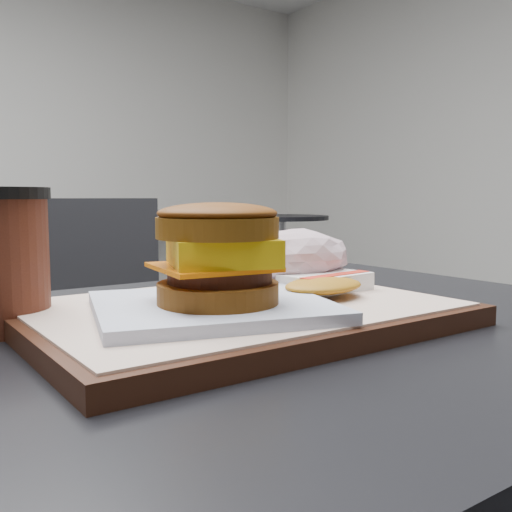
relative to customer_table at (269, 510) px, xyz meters
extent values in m
cube|color=black|center=(0.00, 0.00, 0.17)|extent=(0.80, 0.60, 0.04)
cube|color=black|center=(-0.03, 0.01, 0.19)|extent=(0.38, 0.28, 0.02)
cube|color=beige|center=(-0.03, 0.01, 0.20)|extent=(0.36, 0.26, 0.00)
cube|color=white|center=(-0.07, -0.01, 0.21)|extent=(0.23, 0.22, 0.01)
cylinder|color=#64380E|center=(-0.07, -0.02, 0.22)|extent=(0.12, 0.12, 0.02)
cylinder|color=#321207|center=(-0.07, -0.02, 0.24)|extent=(0.11, 0.11, 0.01)
cube|color=orange|center=(-0.08, -0.02, 0.25)|extent=(0.10, 0.10, 0.00)
cube|color=gold|center=(-0.07, -0.03, 0.26)|extent=(0.11, 0.11, 0.02)
cylinder|color=brown|center=(-0.07, -0.02, 0.28)|extent=(0.12, 0.12, 0.02)
ellipsoid|color=brown|center=(-0.07, -0.02, 0.29)|extent=(0.12, 0.12, 0.02)
cube|color=white|center=(0.08, 0.01, 0.21)|extent=(0.09, 0.06, 0.02)
cube|color=red|center=(0.08, 0.00, 0.22)|extent=(0.09, 0.02, 0.00)
ellipsoid|color=#C7891F|center=(0.05, -0.02, 0.22)|extent=(0.09, 0.07, 0.01)
cylinder|color=#41190F|center=(-0.21, 0.11, 0.24)|extent=(0.08, 0.08, 0.12)
cylinder|color=#9F9FA4|center=(0.27, 1.66, -0.36)|extent=(0.06, 0.06, 0.44)
cube|color=black|center=(0.27, 1.66, -0.12)|extent=(0.54, 0.54, 0.04)
cube|color=black|center=(0.46, 1.66, 0.10)|extent=(0.39, 0.17, 0.40)
cylinder|color=black|center=(2.20, 2.80, -0.57)|extent=(0.40, 0.40, 0.02)
cylinder|color=#A5A5AA|center=(2.20, 2.80, -0.21)|extent=(0.06, 0.06, 0.70)
cylinder|color=black|center=(2.20, 2.80, 0.15)|extent=(0.66, 0.66, 0.03)
cylinder|color=black|center=(1.80, 4.50, -0.57)|extent=(0.40, 0.40, 0.02)
cylinder|color=#A5A5AA|center=(1.80, 4.50, -0.21)|extent=(0.06, 0.06, 0.70)
cylinder|color=black|center=(1.80, 4.50, 0.15)|extent=(0.66, 0.66, 0.03)
camera|label=1|loc=(-0.31, -0.42, 0.30)|focal=40.00mm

